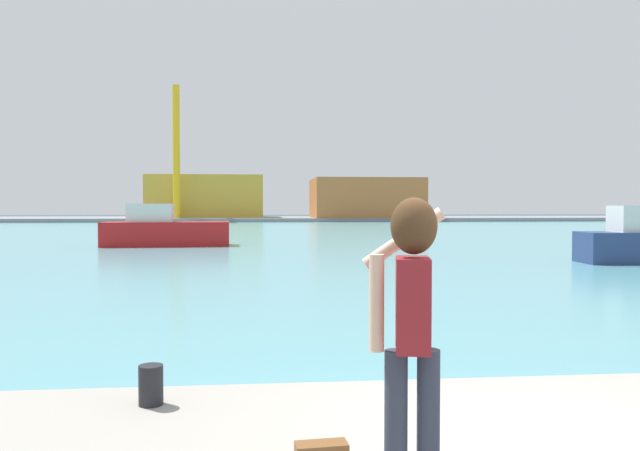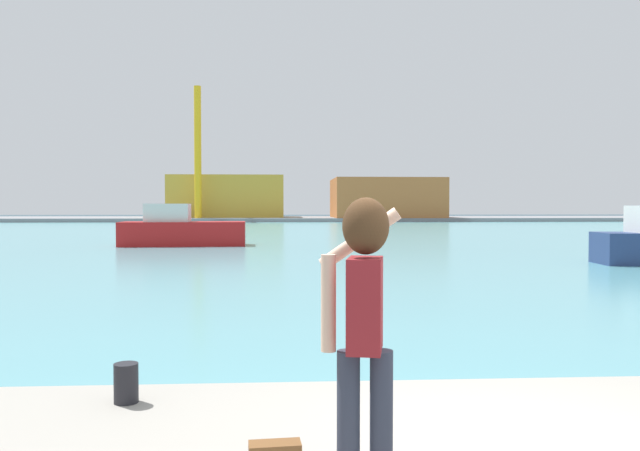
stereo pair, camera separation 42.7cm
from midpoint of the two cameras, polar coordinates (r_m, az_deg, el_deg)
ground_plane at (r=53.93m, az=-3.69°, el=-0.56°), size 220.00×220.00×0.00m
harbor_water at (r=55.93m, az=-3.75°, el=-0.47°), size 140.00×100.00×0.02m
far_shore_dock at (r=95.90m, az=-4.51°, el=0.62°), size 140.00×20.00×0.54m
person_photographer at (r=3.76m, az=5.16°, el=-7.75°), size 0.53×0.57×1.74m
harbor_bollard at (r=5.65m, az=-17.51°, el=-13.88°), size 0.21×0.21×0.34m
boat_moored at (r=34.97m, az=-14.55°, el=-0.44°), size 6.89×2.67×2.32m
warehouse_left at (r=97.33m, az=-10.48°, el=2.63°), size 17.09×13.52×6.31m
warehouse_right at (r=93.91m, az=4.06°, el=2.53°), size 15.97×12.98×5.82m
port_crane at (r=91.20m, az=-13.26°, el=7.93°), size 2.46×13.73×18.60m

